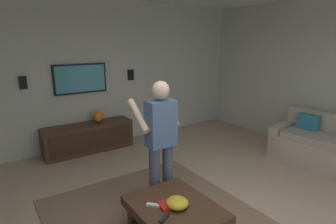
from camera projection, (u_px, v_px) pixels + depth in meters
The scene contains 13 objects.
wall_back_tv at pixel (88, 75), 5.49m from camera, with size 0.10×7.27×2.90m, color #B2B7AD.
couch at pixel (332, 149), 4.73m from camera, with size 1.98×1.05×0.87m.
coffee_table at pixel (175, 214), 2.98m from camera, with size 1.00×0.80×0.40m.
media_console at pixel (89, 138), 5.41m from camera, with size 0.45×1.70×0.55m.
tv at pixel (80, 79), 5.33m from camera, with size 0.05×1.00×0.57m.
person_standing at pixel (160, 137), 3.50m from camera, with size 0.54×0.54×1.64m.
bowl at pixel (177, 203), 2.92m from camera, with size 0.24×0.24×0.11m, color gold.
remote_white at pixel (153, 205), 2.95m from camera, with size 0.15×0.04×0.02m, color white.
remote_black at pixel (164, 218), 2.73m from camera, with size 0.15×0.04×0.02m, color black.
book at pixel (169, 204), 2.95m from camera, with size 0.22×0.16×0.04m, color red.
vase_round at pixel (98, 116), 5.47m from camera, with size 0.22×0.22×0.22m, color orange.
wall_speaker_left at pixel (131, 75), 5.93m from camera, with size 0.06×0.12×0.22m, color black.
wall_speaker_right at pixel (23, 83), 4.80m from camera, with size 0.06×0.12×0.22m, color black.
Camera 1 is at (-1.90, 1.78, 2.10)m, focal length 29.70 mm.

